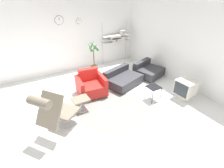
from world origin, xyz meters
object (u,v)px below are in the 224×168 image
ottoman (81,102)px  shelf_unit (117,38)px  lounge_chair (53,110)px  armchair_red (91,86)px  couch_second (148,71)px  couch_low (123,79)px  potted_plant (94,60)px  crt_television (185,89)px  side_table (153,88)px

ottoman → shelf_unit: size_ratio=0.26×
lounge_chair → armchair_red: bearing=95.0°
lounge_chair → armchair_red: 1.95m
couch_second → shelf_unit: shelf_unit is taller
couch_low → potted_plant: 1.60m
ottoman → couch_second: (3.10, 0.73, -0.06)m
potted_plant → crt_television: bearing=-64.1°
armchair_red → potted_plant: bearing=-112.3°
armchair_red → couch_second: (2.50, 0.10, -0.08)m
couch_second → crt_television: size_ratio=1.90×
ottoman → potted_plant: size_ratio=0.35×
armchair_red → couch_second: size_ratio=0.79×
lounge_chair → shelf_unit: size_ratio=0.66×
armchair_red → couch_second: 2.51m
lounge_chair → side_table: bearing=53.6°
couch_low → couch_second: 1.26m
shelf_unit → lounge_chair: bearing=-138.6°
armchair_red → shelf_unit: size_ratio=0.52×
lounge_chair → couch_second: lounge_chair is taller
couch_low → couch_second: size_ratio=1.20×
side_table → potted_plant: 2.90m
couch_second → potted_plant: potted_plant is taller
couch_low → potted_plant: size_ratio=1.06×
crt_television → side_table: bearing=60.6°
lounge_chair → shelf_unit: 4.88m
couch_low → couch_second: bearing=166.6°
crt_television → potted_plant: (-1.59, 3.27, 0.17)m
armchair_red → couch_low: size_ratio=0.66×
crt_television → shelf_unit: bearing=0.7°
couch_low → potted_plant: (-0.41, 1.51, 0.31)m
side_table → armchair_red: bearing=139.8°
couch_low → side_table: (0.27, -1.30, 0.19)m
potted_plant → couch_second: bearing=-40.7°
lounge_chair → side_table: size_ratio=2.61×
ottoman → armchair_red: 0.87m
ottoman → couch_second: 3.19m
couch_low → ottoman: bearing=2.6°
lounge_chair → crt_television: 3.92m
ottoman → lounge_chair: bearing=-144.4°
armchair_red → couch_second: armchair_red is taller
lounge_chair → ottoman: lounge_chair is taller
armchair_red → side_table: size_ratio=2.04×
shelf_unit → couch_second: bearing=-80.6°
armchair_red → potted_plant: potted_plant is taller
ottoman → armchair_red: (0.60, 0.63, 0.02)m
armchair_red → side_table: bearing=146.0°
armchair_red → shelf_unit: 3.07m
lounge_chair → couch_low: bearing=79.5°
lounge_chair → ottoman: (0.85, 0.61, -0.45)m
lounge_chair → ottoman: 1.14m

